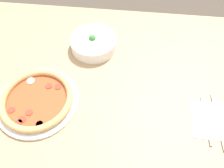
# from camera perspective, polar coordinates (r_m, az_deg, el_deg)

# --- Properties ---
(ground_plane) EXTENTS (8.00, 8.00, 0.00)m
(ground_plane) POSITION_cam_1_polar(r_m,az_deg,el_deg) (1.57, -2.97, -15.90)
(ground_plane) COLOR #4C4238
(dining_table) EXTENTS (1.28, 0.98, 0.75)m
(dining_table) POSITION_cam_1_polar(r_m,az_deg,el_deg) (0.98, -4.62, -3.21)
(dining_table) COLOR tan
(dining_table) RESTS_ON ground_plane
(pizza) EXTENTS (0.31, 0.31, 0.04)m
(pizza) POSITION_cam_1_polar(r_m,az_deg,el_deg) (0.88, -19.02, -3.93)
(pizza) COLOR white
(pizza) RESTS_ON dining_table
(bowl) EXTENTS (0.21, 0.21, 0.07)m
(bowl) POSITION_cam_1_polar(r_m,az_deg,el_deg) (1.00, -4.85, 10.81)
(bowl) COLOR white
(bowl) RESTS_ON dining_table
(napkin) EXTENTS (0.16, 0.16, 0.00)m
(napkin) POSITION_cam_1_polar(r_m,az_deg,el_deg) (0.89, 24.81, -8.63)
(napkin) COLOR white
(napkin) RESTS_ON dining_table
(fork) EXTENTS (0.02, 0.20, 0.00)m
(fork) POSITION_cam_1_polar(r_m,az_deg,el_deg) (0.87, 23.51, -8.58)
(fork) COLOR silver
(fork) RESTS_ON napkin
(knife) EXTENTS (0.02, 0.23, 0.01)m
(knife) POSITION_cam_1_polar(r_m,az_deg,el_deg) (0.89, 26.16, -9.14)
(knife) COLOR silver
(knife) RESTS_ON napkin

